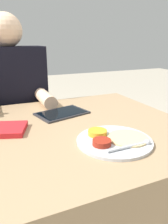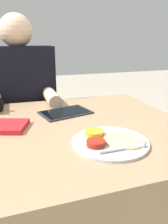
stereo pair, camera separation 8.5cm
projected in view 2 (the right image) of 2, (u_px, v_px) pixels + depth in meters
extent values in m
cube|color=#9E7F5B|center=(70.00, 201.00, 1.01)|extent=(0.99, 0.85, 0.75)
cylinder|color=#B7BABF|center=(110.00, 142.00, 0.74)|extent=(0.26, 0.26, 0.01)
cylinder|color=gold|center=(94.00, 133.00, 0.78)|extent=(0.07, 0.07, 0.02)
cylinder|color=maroon|center=(96.00, 143.00, 0.70)|extent=(0.06, 0.06, 0.02)
cylinder|color=#DBBC7F|center=(124.00, 140.00, 0.74)|extent=(0.14, 0.14, 0.01)
cylinder|color=#B7BABF|center=(122.00, 149.00, 0.68)|extent=(0.15, 0.01, 0.01)
sphere|color=#B7BABF|center=(143.00, 145.00, 0.70)|extent=(0.02, 0.02, 0.02)
cube|color=silver|center=(2.00, 128.00, 0.87)|extent=(0.22, 0.18, 0.01)
cube|color=red|center=(2.00, 126.00, 0.86)|extent=(0.22, 0.19, 0.02)
cube|color=#28282D|center=(65.00, 113.00, 1.04)|extent=(0.26, 0.20, 0.01)
cube|color=black|center=(65.00, 112.00, 1.04)|extent=(0.23, 0.18, 0.00)
cube|color=black|center=(29.00, 170.00, 1.52)|extent=(0.36, 0.22, 0.44)
cube|color=black|center=(22.00, 97.00, 1.35)|extent=(0.40, 0.20, 0.61)
sphere|color=beige|center=(16.00, 30.00, 1.23)|extent=(0.19, 0.19, 0.19)
cylinder|color=beige|center=(51.00, 97.00, 1.20)|extent=(0.07, 0.24, 0.07)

